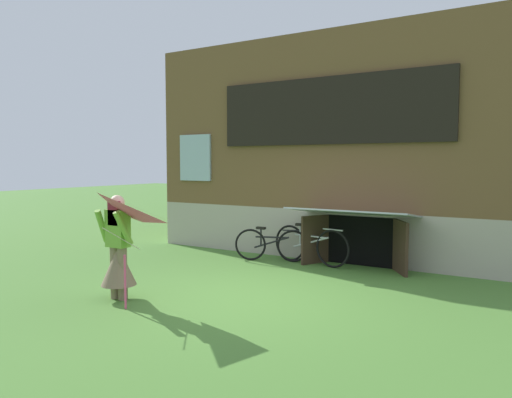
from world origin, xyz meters
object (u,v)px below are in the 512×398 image
object	(u,v)px
person	(118,256)
bicycle_silver	(310,245)
bicycle_black	(271,245)
kite	(97,224)

from	to	relation	value
person	bicycle_silver	bearing A→B (deg)	74.73
bicycle_silver	bicycle_black	size ratio (longest dim) A/B	1.18
person	bicycle_black	size ratio (longest dim) A/B	1.05
bicycle_silver	person	bearing A→B (deg)	-100.83
kite	person	bearing A→B (deg)	113.14
kite	bicycle_silver	size ratio (longest dim) A/B	0.84
person	kite	size ratio (longest dim) A/B	1.06
person	bicycle_black	xyz separation A→B (m)	(0.57, 3.63, -0.31)
kite	bicycle_silver	xyz separation A→B (m)	(1.13, 4.36, -0.83)
bicycle_black	kite	bearing A→B (deg)	-113.87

